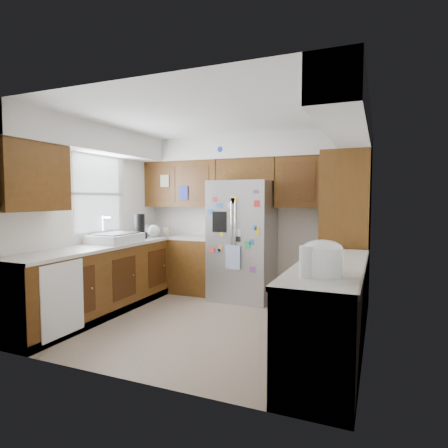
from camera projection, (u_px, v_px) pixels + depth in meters
The scene contains 12 objects.
floor at pixel (209, 323), 4.64m from camera, with size 3.60×3.60×0.00m, color gray.
room_shell at pixel (213, 177), 4.89m from camera, with size 3.64×3.24×2.52m.
left_counter_run at pixel (121, 279), 5.16m from camera, with size 1.36×3.20×0.92m.
right_counter_run at pixel (330, 315), 3.59m from camera, with size 0.63×2.25×0.92m.
pantry at pixel (346, 233), 5.04m from camera, with size 0.60×0.90×2.15m, color #492E0E.
fridge at pixel (243, 240), 5.68m from camera, with size 0.90×0.79×1.80m.
bridge_cabinet at pixel (248, 170), 5.82m from camera, with size 0.96×0.34×0.35m, color #492E0E.
fridge_top_items at pixel (241, 151), 5.79m from camera, with size 0.97×0.33×0.28m.
sink_assembly at pixel (115, 238), 5.24m from camera, with size 0.52×0.70×0.37m.
left_counter_clutter at pixel (147, 229), 5.90m from camera, with size 0.39×0.81×0.38m.
rice_cooker at pixel (322, 257), 3.01m from camera, with size 0.34×0.33×0.29m.
paper_towel at pixel (306, 262), 2.94m from camera, with size 0.11×0.11×0.25m, color white.
Camera 1 is at (1.92, -4.12, 1.55)m, focal length 30.00 mm.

